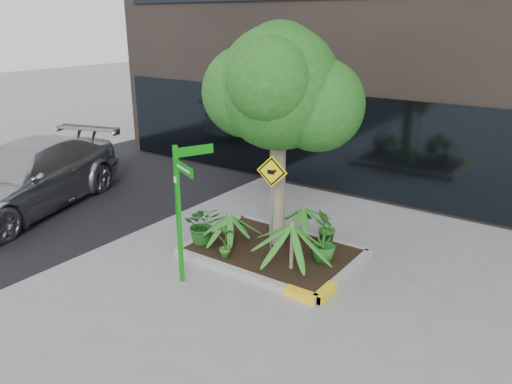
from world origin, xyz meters
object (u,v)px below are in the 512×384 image
Objects in this scene: parked_car at (25,178)px; cattle_sign at (272,189)px; tree at (279,88)px; street_sign_post at (182,200)px.

cattle_sign reaches higher than parked_car.
tree is at bearing 101.19° from cattle_sign.
parked_car is 2.84× the size of cattle_sign.
tree is 1.78× the size of street_sign_post.
cattle_sign is (0.21, -0.53, -1.80)m from tree.
street_sign_post is 1.27× the size of cattle_sign.
tree reaches higher than cattle_sign.
street_sign_post reaches higher than parked_car.
tree reaches higher than parked_car.
cattle_sign is at bearing 87.30° from street_sign_post.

